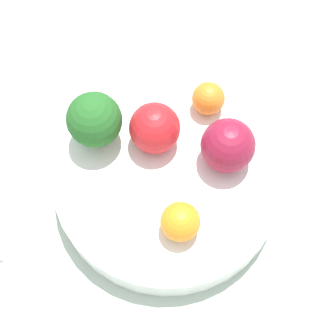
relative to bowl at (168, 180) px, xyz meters
The scene contains 8 objects.
ground_plane 0.04m from the bowl, ahead, with size 6.00×6.00×0.00m, color gray.
table_surface 0.03m from the bowl, ahead, with size 1.20×1.20×0.02m.
bowl is the anchor object (origin of this frame).
broccoli 0.11m from the bowl, 160.10° to the right, with size 0.06×0.06×0.07m.
apple_red 0.09m from the bowl, 63.40° to the left, with size 0.06×0.06×0.06m.
apple_green 0.07m from the bowl, 158.90° to the left, with size 0.06×0.06×0.06m.
orange_front 0.08m from the bowl, 30.61° to the right, with size 0.04×0.04×0.04m.
orange_back 0.11m from the bowl, 109.90° to the left, with size 0.04×0.04×0.04m.
Camera 1 is at (0.17, -0.15, 0.54)m, focal length 50.00 mm.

